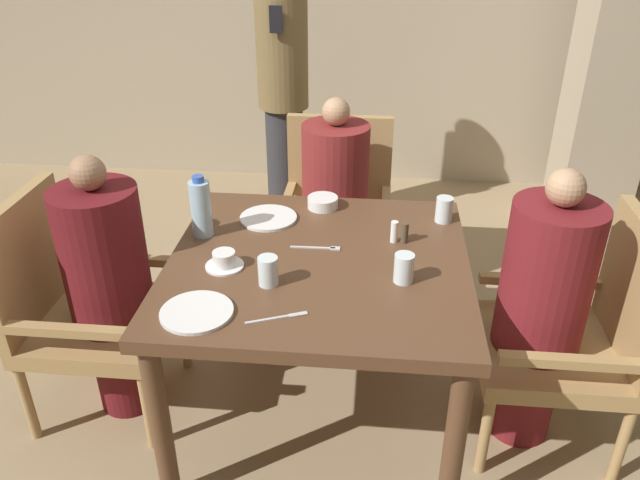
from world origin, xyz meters
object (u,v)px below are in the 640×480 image
at_px(plate_main_left, 268,218).
at_px(teacup_with_saucer, 224,261).
at_px(diner_in_left_chair, 110,288).
at_px(diner_in_far_chair, 335,207).
at_px(chair_far_side, 337,208).
at_px(chair_right_side, 578,332).
at_px(standing_host, 283,87).
at_px(glass_tall_far, 444,210).
at_px(diner_in_right_chair, 540,310).
at_px(bowl_small, 323,202).
at_px(water_bottle, 201,208).
at_px(chair_left_side, 77,303).
at_px(plate_main_right, 197,312).
at_px(glass_tall_mid, 268,271).
at_px(glass_tall_near, 404,268).

distance_m(plate_main_left, teacup_with_saucer, 0.40).
distance_m(diner_in_left_chair, diner_in_far_chair, 1.15).
bearing_deg(chair_far_side, chair_right_side, -44.71).
height_order(diner_in_left_chair, standing_host, standing_host).
xyz_separation_m(chair_far_side, plate_main_left, (-0.24, -0.66, 0.26)).
bearing_deg(glass_tall_far, teacup_with_saucer, -151.36).
distance_m(standing_host, plate_main_left, 1.35).
xyz_separation_m(diner_in_far_chair, diner_in_right_chair, (0.82, -0.81, 0.01)).
relative_size(diner_in_far_chair, teacup_with_saucer, 8.09).
xyz_separation_m(diner_in_far_chair, bowl_small, (-0.03, -0.37, 0.20)).
bearing_deg(chair_right_side, water_bottle, 174.24).
distance_m(chair_far_side, chair_right_side, 1.36).
bearing_deg(water_bottle, chair_far_side, 60.16).
bearing_deg(chair_right_side, chair_left_side, 180.00).
distance_m(chair_right_side, plate_main_right, 1.39).
bearing_deg(diner_in_left_chair, water_bottle, 22.40).
relative_size(plate_main_right, glass_tall_far, 2.25).
bearing_deg(glass_tall_mid, glass_tall_near, 7.80).
xyz_separation_m(chair_left_side, standing_host, (0.60, 1.63, 0.44)).
height_order(plate_main_left, glass_tall_near, glass_tall_near).
bearing_deg(chair_right_side, plate_main_left, 166.05).
relative_size(chair_right_side, teacup_with_saucer, 6.77).
bearing_deg(glass_tall_near, diner_in_left_chair, 173.93).
distance_m(standing_host, glass_tall_far, 1.54).
bearing_deg(diner_in_right_chair, chair_right_side, 0.00).
distance_m(plate_main_left, glass_tall_near, 0.68).
bearing_deg(chair_left_side, teacup_with_saucer, -7.65).
relative_size(chair_left_side, chair_right_side, 1.00).
xyz_separation_m(chair_far_side, teacup_with_saucer, (-0.33, -1.04, 0.28)).
distance_m(diner_in_right_chair, glass_tall_far, 0.54).
xyz_separation_m(plate_main_left, plate_main_right, (-0.11, -0.67, 0.00)).
distance_m(teacup_with_saucer, glass_tall_mid, 0.20).
distance_m(chair_left_side, chair_far_side, 1.36).
xyz_separation_m(chair_left_side, teacup_with_saucer, (0.64, -0.09, 0.28)).
xyz_separation_m(standing_host, bowl_small, (0.34, -1.20, -0.16)).
xyz_separation_m(standing_host, glass_tall_mid, (0.22, -1.81, -0.13)).
distance_m(chair_far_side, plate_main_right, 1.40).
xyz_separation_m(diner_in_left_chair, water_bottle, (0.35, 0.14, 0.29)).
bearing_deg(diner_in_right_chair, diner_in_far_chair, 135.35).
xyz_separation_m(chair_right_side, standing_host, (-1.34, 1.63, 0.44)).
height_order(plate_main_left, glass_tall_mid, glass_tall_mid).
height_order(glass_tall_near, glass_tall_far, same).
bearing_deg(water_bottle, diner_in_left_chair, -157.60).
bearing_deg(diner_in_far_chair, plate_main_left, -114.94).
height_order(glass_tall_mid, glass_tall_far, same).
bearing_deg(standing_host, water_bottle, -93.68).
xyz_separation_m(teacup_with_saucer, glass_tall_far, (0.80, 0.44, 0.03)).
height_order(chair_right_side, diner_in_right_chair, diner_in_right_chair).
bearing_deg(plate_main_left, diner_in_far_chair, 65.06).
xyz_separation_m(chair_right_side, diner_in_right_chair, (-0.15, 0.00, 0.09)).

